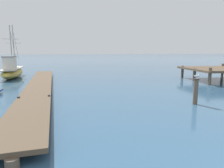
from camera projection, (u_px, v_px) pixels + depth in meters
name	position (u px, v px, depth m)	size (l,w,h in m)	color
floating_dock	(39.00, 86.00, 15.43)	(2.80, 22.10, 0.53)	brown
fishing_boat_0	(12.00, 71.00, 22.70)	(2.13, 8.16, 6.04)	gold
pier_platform	(217.00, 69.00, 20.61)	(6.34, 6.31, 1.71)	brown
mooring_piling	(196.00, 91.00, 11.36)	(0.30, 0.30, 1.46)	brown
perched_seagull	(197.00, 76.00, 11.22)	(0.33, 0.28, 0.27)	gold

